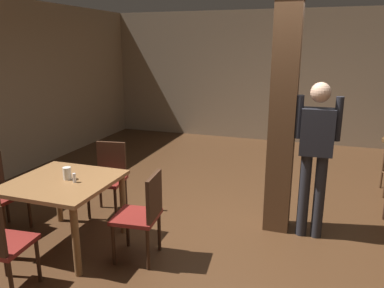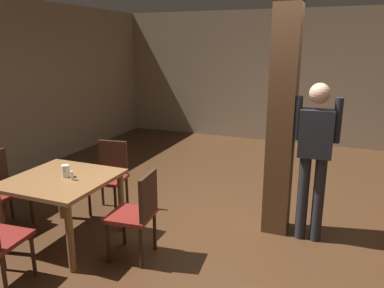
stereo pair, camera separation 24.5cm
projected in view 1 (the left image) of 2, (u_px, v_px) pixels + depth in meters
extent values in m
plane|color=#422816|center=(246.00, 234.00, 4.25)|extent=(10.80, 10.80, 0.00)
cube|color=gray|center=(288.00, 77.00, 8.00)|extent=(8.00, 0.10, 2.80)
cube|color=#4C301C|center=(283.00, 110.00, 4.07)|extent=(0.28, 0.28, 2.80)
cube|color=brown|center=(63.00, 182.00, 3.86)|extent=(1.02, 1.02, 0.04)
cylinder|color=brown|center=(123.00, 204.00, 4.22)|extent=(0.07, 0.07, 0.70)
cylinder|color=brown|center=(58.00, 194.00, 4.49)|extent=(0.07, 0.07, 0.70)
cylinder|color=brown|center=(76.00, 241.00, 3.42)|extent=(0.07, 0.07, 0.70)
cylinder|color=brown|center=(0.00, 227.00, 3.69)|extent=(0.07, 0.07, 0.70)
cube|color=maroon|center=(4.00, 245.00, 3.17)|extent=(0.46, 0.46, 0.04)
cylinder|color=#382114|center=(4.00, 255.00, 3.43)|extent=(0.04, 0.04, 0.43)
cylinder|color=#382114|center=(38.00, 259.00, 3.35)|extent=(0.04, 0.04, 0.43)
cylinder|color=#382114|center=(11.00, 283.00, 3.02)|extent=(0.04, 0.04, 0.43)
cube|color=maroon|center=(3.00, 195.00, 4.20)|extent=(0.45, 0.45, 0.04)
cylinder|color=#382114|center=(29.00, 210.00, 4.35)|extent=(0.04, 0.04, 0.43)
cylinder|color=#382114|center=(4.00, 223.00, 4.03)|extent=(0.04, 0.04, 0.43)
cylinder|color=#382114|center=(7.00, 205.00, 4.48)|extent=(0.04, 0.04, 0.43)
cube|color=maroon|center=(136.00, 217.00, 3.68)|extent=(0.46, 0.46, 0.04)
cube|color=#382114|center=(154.00, 197.00, 3.58)|extent=(0.07, 0.38, 0.45)
cylinder|color=#382114|center=(113.00, 244.00, 3.61)|extent=(0.04, 0.04, 0.43)
cylinder|color=#382114|center=(128.00, 227.00, 3.94)|extent=(0.04, 0.04, 0.43)
cylinder|color=#382114|center=(148.00, 248.00, 3.53)|extent=(0.04, 0.04, 0.43)
cylinder|color=#382114|center=(159.00, 231.00, 3.86)|extent=(0.04, 0.04, 0.43)
cube|color=maroon|center=(107.00, 181.00, 4.64)|extent=(0.48, 0.48, 0.04)
cube|color=#382114|center=(112.00, 159.00, 4.77)|extent=(0.38, 0.09, 0.45)
cylinder|color=#382114|center=(116.00, 204.00, 4.51)|extent=(0.04, 0.04, 0.43)
cylinder|color=#382114|center=(88.00, 202.00, 4.57)|extent=(0.04, 0.04, 0.43)
cylinder|color=#382114|center=(126.00, 193.00, 4.84)|extent=(0.04, 0.04, 0.43)
cylinder|color=#382114|center=(100.00, 191.00, 4.90)|extent=(0.04, 0.04, 0.43)
cylinder|color=silver|center=(67.00, 173.00, 3.86)|extent=(0.08, 0.08, 0.13)
cylinder|color=silver|center=(74.00, 178.00, 3.78)|extent=(0.03, 0.03, 0.10)
cube|color=black|center=(317.00, 132.00, 3.93)|extent=(0.35, 0.21, 0.50)
sphere|color=tan|center=(321.00, 92.00, 3.82)|extent=(0.22, 0.22, 0.21)
cylinder|color=#232328|center=(319.00, 197.00, 4.09)|extent=(0.12, 0.12, 0.95)
cylinder|color=#232328|center=(304.00, 195.00, 4.14)|extent=(0.12, 0.12, 0.95)
cylinder|color=black|center=(338.00, 119.00, 3.83)|extent=(0.08, 0.08, 0.46)
cylinder|color=black|center=(299.00, 117.00, 3.94)|extent=(0.08, 0.08, 0.46)
cylinder|color=#4C301C|center=(383.00, 165.00, 5.53)|extent=(0.03, 0.03, 0.71)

